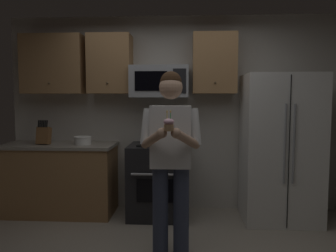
{
  "coord_description": "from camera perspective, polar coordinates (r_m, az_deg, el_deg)",
  "views": [
    {
      "loc": [
        0.21,
        -2.83,
        1.51
      ],
      "look_at": [
        0.03,
        0.29,
        1.25
      ],
      "focal_mm": 35.74,
      "sensor_mm": 36.0,
      "label": 1
    }
  ],
  "objects": [
    {
      "name": "knife_block",
      "position": [
        4.57,
        -20.43,
        -1.48
      ],
      "size": [
        0.16,
        0.15,
        0.32
      ],
      "color": "brown",
      "rests_on": "counter_left"
    },
    {
      "name": "refrigerator",
      "position": [
        4.34,
        18.57,
        -3.55
      ],
      "size": [
        0.9,
        0.75,
        1.8
      ],
      "color": "white",
      "rests_on": "ground"
    },
    {
      "name": "cabinet_row_upper",
      "position": [
        4.48,
        -8.86,
        10.36
      ],
      "size": [
        2.78,
        0.36,
        0.76
      ],
      "color": "#9E7247"
    },
    {
      "name": "person",
      "position": [
        3.15,
        0.47,
        -4.64
      ],
      "size": [
        0.6,
        0.48,
        1.76
      ],
      "color": "#383F59",
      "rests_on": "ground"
    },
    {
      "name": "oven_range",
      "position": [
        4.33,
        -1.53,
        -9.24
      ],
      "size": [
        0.76,
        0.7,
        0.93
      ],
      "color": "black",
      "rests_on": "ground"
    },
    {
      "name": "wall_back",
      "position": [
        4.59,
        0.72,
        2.15
      ],
      "size": [
        4.4,
        0.1,
        2.6
      ],
      "primitive_type": "cube",
      "color": "beige",
      "rests_on": "ground"
    },
    {
      "name": "counter_left",
      "position": [
        4.64,
        -17.9,
        -8.52
      ],
      "size": [
        1.44,
        0.66,
        0.92
      ],
      "color": "#9E7247",
      "rests_on": "ground"
    },
    {
      "name": "cupcake",
      "position": [
        2.79,
        0.14,
        0.28
      ],
      "size": [
        0.09,
        0.09,
        0.17
      ],
      "color": "#A87F56"
    },
    {
      "name": "bowl_large_white",
      "position": [
        4.41,
        -14.36,
        -2.36
      ],
      "size": [
        0.22,
        0.22,
        0.1
      ],
      "color": "white",
      "rests_on": "counter_left"
    },
    {
      "name": "microwave",
      "position": [
        4.32,
        -1.44,
        7.55
      ],
      "size": [
        0.74,
        0.41,
        0.4
      ],
      "color": "#9EA0A5"
    }
  ]
}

